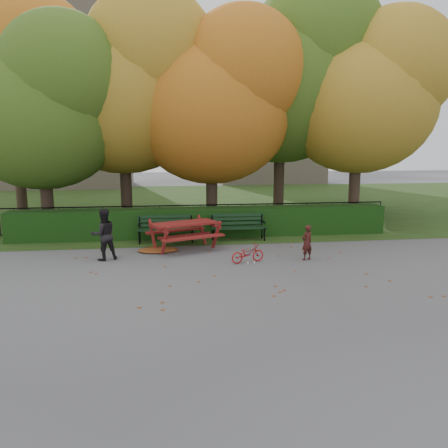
{
  "coord_description": "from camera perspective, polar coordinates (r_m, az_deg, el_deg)",
  "views": [
    {
      "loc": [
        -1.34,
        -10.5,
        3.08
      ],
      "look_at": [
        0.29,
        1.22,
        1.0
      ],
      "focal_mm": 35.0,
      "sensor_mm": 36.0,
      "label": 1
    }
  ],
  "objects": [
    {
      "name": "hedge",
      "position": [
        15.28,
        -2.75,
        0.24
      ],
      "size": [
        13.0,
        0.9,
        1.0
      ],
      "primitive_type": "cube",
      "color": "black",
      "rests_on": "ground"
    },
    {
      "name": "bench_left",
      "position": [
        14.43,
        -7.61,
        -0.34
      ],
      "size": [
        1.8,
        0.57,
        0.88
      ],
      "color": "black",
      "rests_on": "ground"
    },
    {
      "name": "building_left",
      "position": [
        37.56,
        -20.45,
        16.13
      ],
      "size": [
        10.0,
        7.0,
        15.0
      ],
      "primitive_type": "cube",
      "color": "tan",
      "rests_on": "ground"
    },
    {
      "name": "bench_right",
      "position": [
        14.64,
        1.82,
        -0.11
      ],
      "size": [
        1.8,
        0.57,
        0.88
      ],
      "color": "black",
      "rests_on": "ground"
    },
    {
      "name": "tree_b",
      "position": [
        17.44,
        -12.01,
        17.42
      ],
      "size": [
        6.72,
        6.4,
        8.79
      ],
      "color": "#32241B",
      "rests_on": "ground"
    },
    {
      "name": "child",
      "position": [
        12.27,
        10.78,
        -2.39
      ],
      "size": [
        0.42,
        0.36,
        0.98
      ],
      "primitive_type": "imported",
      "rotation": [
        0.0,
        0.0,
        3.57
      ],
      "color": "#3C1613",
      "rests_on": "ground"
    },
    {
      "name": "tree_d",
      "position": [
        18.71,
        8.87,
        18.78
      ],
      "size": [
        7.14,
        6.8,
        9.58
      ],
      "color": "#32241B",
      "rests_on": "ground"
    },
    {
      "name": "tree_e",
      "position": [
        18.18,
        18.5,
        15.8
      ],
      "size": [
        6.09,
        5.8,
        8.16
      ],
      "color": "#32241B",
      "rests_on": "ground"
    },
    {
      "name": "adult",
      "position": [
        12.45,
        -15.43,
        -1.33
      ],
      "size": [
        0.85,
        0.77,
        1.44
      ],
      "primitive_type": "imported",
      "rotation": [
        0.0,
        0.0,
        3.54
      ],
      "color": "black",
      "rests_on": "ground"
    },
    {
      "name": "bicycle",
      "position": [
        11.85,
        3.1,
        -3.86
      ],
      "size": [
        1.01,
        0.6,
        0.5
      ],
      "primitive_type": "imported",
      "rotation": [
        0.0,
        0.0,
        1.87
      ],
      "color": "#A50F10",
      "rests_on": "ground"
    },
    {
      "name": "tree_c",
      "position": [
        16.7,
        -0.39,
        15.97
      ],
      "size": [
        6.3,
        6.0,
        8.0
      ],
      "color": "#32241B",
      "rests_on": "ground"
    },
    {
      "name": "tree_f",
      "position": [
        20.74,
        -25.12,
        16.3
      ],
      "size": [
        6.93,
        6.6,
        9.19
      ],
      "color": "#32241B",
      "rests_on": "ground"
    },
    {
      "name": "tree_a",
      "position": [
        16.6,
        -21.98,
        14.25
      ],
      "size": [
        5.88,
        5.6,
        7.48
      ],
      "color": "#32241B",
      "rests_on": "ground"
    },
    {
      "name": "leaf_pile",
      "position": [
        13.29,
        -8.6,
        -3.36
      ],
      "size": [
        1.3,
        0.97,
        0.08
      ],
      "primitive_type": "ellipsoid",
      "rotation": [
        0.0,
        0.0,
        0.12
      ],
      "color": "brown",
      "rests_on": "ground"
    },
    {
      "name": "tree_g",
      "position": [
        22.57,
        18.19,
        15.32
      ],
      "size": [
        6.3,
        6.0,
        8.55
      ],
      "color": "#32241B",
      "rests_on": "ground"
    },
    {
      "name": "ground",
      "position": [
        11.03,
        -0.6,
        -6.25
      ],
      "size": [
        90.0,
        90.0,
        0.0
      ],
      "primitive_type": "plane",
      "color": "slate",
      "rests_on": "ground"
    },
    {
      "name": "leaf_scatter",
      "position": [
        11.31,
        -0.8,
        -5.8
      ],
      "size": [
        9.0,
        5.7,
        0.01
      ],
      "primitive_type": null,
      "color": "brown",
      "rests_on": "ground"
    },
    {
      "name": "grass_strip",
      "position": [
        24.73,
        -4.74,
        2.8
      ],
      "size": [
        90.0,
        90.0,
        0.0
      ],
      "primitive_type": "plane",
      "color": "#213A12",
      "rests_on": "ground"
    },
    {
      "name": "iron_fence",
      "position": [
        16.06,
        -3.01,
        0.85
      ],
      "size": [
        14.0,
        0.04,
        1.02
      ],
      "color": "black",
      "rests_on": "ground"
    },
    {
      "name": "picnic_table",
      "position": [
        13.34,
        -5.21,
        -0.57
      ],
      "size": [
        2.4,
        2.18,
        0.95
      ],
      "rotation": [
        0.0,
        0.0,
        0.38
      ],
      "color": "maroon",
      "rests_on": "ground"
    },
    {
      "name": "building_right",
      "position": [
        39.73,
        5.9,
        14.14
      ],
      "size": [
        9.0,
        6.0,
        12.0
      ],
      "primitive_type": "cube",
      "color": "tan",
      "rests_on": "ground"
    }
  ]
}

